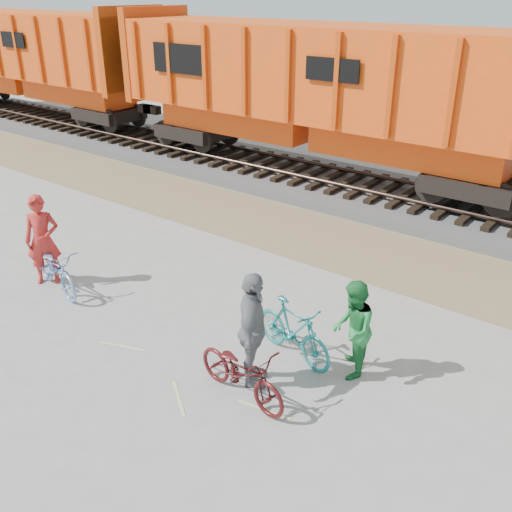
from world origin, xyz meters
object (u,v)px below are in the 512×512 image
Objects in this scene: bicycle_blue at (56,269)px; person_man at (353,330)px; bicycle_maroon at (242,372)px; hopper_car_left at (31,56)px; person_solo at (43,240)px; hopper_car_center at (317,89)px; person_woman at (252,331)px; bicycle_teal at (293,331)px.

person_man is (6.26, 1.23, 0.35)m from bicycle_blue.
person_man is at bearing -25.18° from bicycle_maroon.
bicycle_maroon is (19.78, -9.56, -2.53)m from hopper_car_left.
person_solo is (14.04, -9.12, -2.02)m from hopper_car_left.
person_woman is (4.68, -9.16, -2.02)m from hopper_car_center.
bicycle_blue is at bearing 58.22° from person_woman.
person_man reaches higher than bicycle_teal.
person_solo is at bearing 91.52° from bicycle_blue.
bicycle_maroon is at bearing -167.70° from bicycle_teal.
bicycle_blue is 1.06× the size of bicycle_teal.
person_woman is at bearing -71.52° from person_man.
bicycle_teal is (4.80, -8.19, -2.48)m from hopper_car_center.
person_woman reaches higher than bicycle_maroon.
bicycle_maroon is 1.91m from person_man.
bicycle_teal is 1.07m from person_man.
bicycle_maroon is 0.66m from person_woman.
hopper_car_left is 7.80× the size of bicycle_maroon.
hopper_car_center is 10.99m from bicycle_maroon.
bicycle_blue is 0.95× the size of person_solo.
bicycle_blue is at bearing -106.81° from person_man.
hopper_car_left is at bearing -138.96° from person_man.
person_man is (6.76, 1.13, -0.14)m from person_solo.
person_solo is 1.17× the size of person_man.
person_solo is 5.64m from person_woman.
person_solo is (-0.50, 0.10, 0.49)m from bicycle_blue.
hopper_car_left reaches higher than person_solo.
bicycle_maroon is 0.91× the size of person_solo.
person_man is at bearing -35.97° from person_solo.
hopper_car_left is at bearing 71.90° from bicycle_maroon.
bicycle_teal is (19.80, -8.19, -2.48)m from hopper_car_left.
bicycle_teal is 1.38m from bicycle_maroon.
person_man reaches higher than bicycle_blue.
bicycle_teal reaches higher than bicycle_blue.
person_solo is (-0.96, -9.12, -2.02)m from hopper_car_center.
person_solo is at bearing -33.00° from hopper_car_left.
hopper_car_center is 7.53× the size of bicycle_blue.
hopper_car_left is 7.98× the size of bicycle_teal.
hopper_car_left is 7.12× the size of person_solo.
hopper_car_left is 21.80m from person_woman.
person_woman reaches higher than bicycle_blue.
bicycle_teal is at bearing -22.46° from hopper_car_left.
person_woman is at bearing -62.95° from hopper_car_center.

